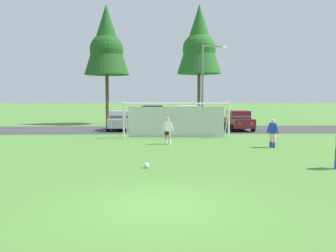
# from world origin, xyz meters

# --- Properties ---
(ground_plane) EXTENTS (400.00, 400.00, 0.00)m
(ground_plane) POSITION_xyz_m (0.00, 15.00, 0.00)
(ground_plane) COLOR #518438
(parking_lot_strip) EXTENTS (52.00, 8.40, 0.01)m
(parking_lot_strip) POSITION_xyz_m (0.00, 22.91, 0.00)
(parking_lot_strip) COLOR #3D3D3F
(parking_lot_strip) RESTS_ON ground
(soccer_ball) EXTENTS (0.22, 0.22, 0.22)m
(soccer_ball) POSITION_xyz_m (-0.38, 5.11, 0.11)
(soccer_ball) COLOR white
(soccer_ball) RESTS_ON ground
(soccer_goal) EXTENTS (7.53, 2.42, 2.57)m
(soccer_goal) POSITION_xyz_m (1.53, 16.43, 1.29)
(soccer_goal) COLOR white
(soccer_goal) RESTS_ON ground
(player_midfield_center) EXTENTS (0.75, 0.32, 1.64)m
(player_midfield_center) POSITION_xyz_m (0.78, 12.58, 0.82)
(player_midfield_center) COLOR tan
(player_midfield_center) RESTS_ON ground
(player_defender_far) EXTENTS (0.60, 0.56, 1.64)m
(player_defender_far) POSITION_xyz_m (6.67, 10.84, 0.82)
(player_defender_far) COLOR beige
(player_defender_far) RESTS_ON ground
(parked_car_slot_far_left) EXTENTS (2.18, 4.27, 1.72)m
(parked_car_slot_far_left) POSITION_xyz_m (-3.07, 22.38, 0.88)
(parked_car_slot_far_left) COLOR #B2B2BC
(parked_car_slot_far_left) RESTS_ON ground
(parked_car_slot_left) EXTENTS (2.33, 4.70, 2.16)m
(parked_car_slot_left) POSITION_xyz_m (-0.15, 23.46, 1.11)
(parked_car_slot_left) COLOR black
(parked_car_slot_left) RESTS_ON ground
(parked_car_slot_center_left) EXTENTS (2.28, 4.67, 2.16)m
(parked_car_slot_center_left) POSITION_xyz_m (3.01, 21.99, 1.11)
(parked_car_slot_center_left) COLOR silver
(parked_car_slot_center_left) RESTS_ON ground
(parked_car_slot_center) EXTENTS (2.10, 4.24, 1.72)m
(parked_car_slot_center) POSITION_xyz_m (7.39, 21.85, 0.88)
(parked_car_slot_center) COLOR maroon
(parked_car_slot_center) RESTS_ON ground
(tree_left_edge) EXTENTS (4.85, 4.85, 12.94)m
(tree_left_edge) POSITION_xyz_m (-5.14, 30.41, 8.90)
(tree_left_edge) COLOR brown
(tree_left_edge) RESTS_ON ground
(tree_mid_left) EXTENTS (5.11, 5.11, 13.61)m
(tree_mid_left) POSITION_xyz_m (5.23, 32.44, 9.37)
(tree_mid_left) COLOR brown
(tree_mid_left) RESTS_ON ground
(street_lamp) EXTENTS (2.00, 0.32, 6.80)m
(street_lamp) POSITION_xyz_m (3.83, 17.98, 3.53)
(street_lamp) COLOR slate
(street_lamp) RESTS_ON ground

